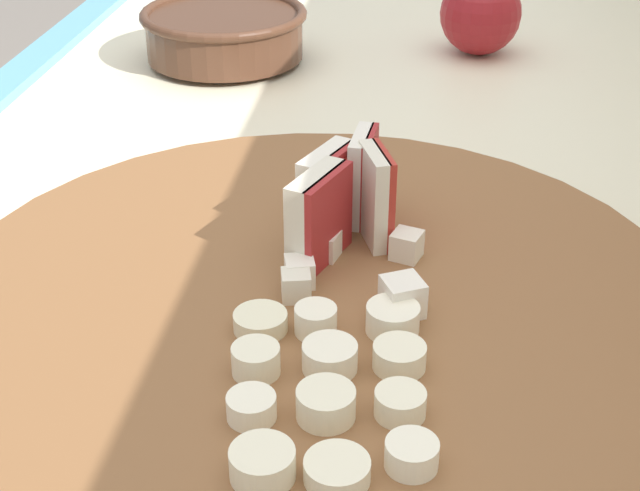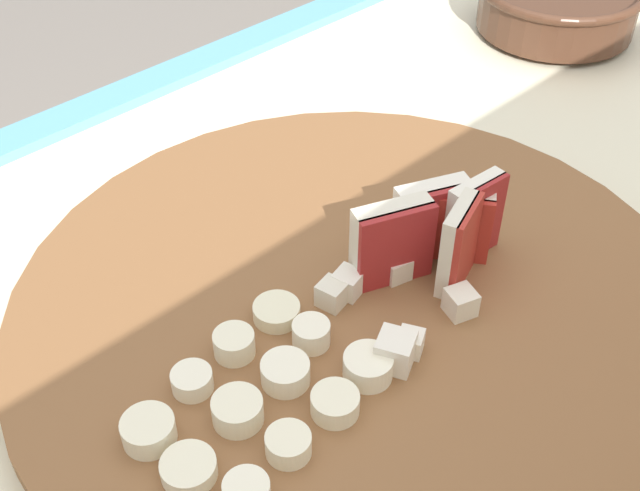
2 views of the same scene
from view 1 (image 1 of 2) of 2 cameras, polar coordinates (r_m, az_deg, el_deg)
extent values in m
cylinder|color=brown|center=(0.55, -0.36, -3.27)|extent=(0.45, 0.45, 0.02)
cube|color=#B22D23|center=(0.59, 2.38, 3.40)|extent=(0.03, 0.04, 0.05)
cube|color=beige|center=(0.60, 1.99, 3.68)|extent=(0.03, 0.04, 0.05)
cube|color=#A32323|center=(0.58, 1.00, 3.25)|extent=(0.05, 0.03, 0.05)
cube|color=white|center=(0.59, 0.32, 3.43)|extent=(0.05, 0.03, 0.05)
cube|color=#A32323|center=(0.55, 0.49, 1.62)|extent=(0.05, 0.02, 0.06)
cube|color=beige|center=(0.55, -0.26, 1.82)|extent=(0.05, 0.03, 0.06)
cube|color=#A32323|center=(0.60, 3.07, 4.22)|extent=(0.04, 0.01, 0.06)
cube|color=white|center=(0.60, 2.50, 4.28)|extent=(0.04, 0.01, 0.06)
cube|color=#B22D23|center=(0.57, 3.89, 3.06)|extent=(0.04, 0.02, 0.06)
cube|color=beige|center=(0.57, 3.32, 3.01)|extent=(0.04, 0.02, 0.06)
cube|color=#EFE5CC|center=(0.56, 0.33, 0.02)|extent=(0.02, 0.02, 0.02)
cube|color=white|center=(0.51, 5.12, -3.17)|extent=(0.03, 0.03, 0.02)
cube|color=beige|center=(0.53, -1.54, -2.47)|extent=(0.02, 0.02, 0.02)
cube|color=white|center=(0.57, -0.14, 0.05)|extent=(0.02, 0.02, 0.01)
cube|color=#EFE5CC|center=(0.57, 5.37, 0.02)|extent=(0.02, 0.02, 0.02)
cube|color=white|center=(0.54, -1.04, -1.65)|extent=(0.02, 0.02, 0.02)
cube|color=white|center=(0.53, 5.16, -2.64)|extent=(0.02, 0.02, 0.01)
cube|color=white|center=(0.56, -1.19, -0.26)|extent=(0.02, 0.02, 0.02)
cylinder|color=beige|center=(0.50, -3.70, -4.72)|extent=(0.03, 0.03, 0.01)
cylinder|color=#F4EAC6|center=(0.47, -3.99, -7.08)|extent=(0.02, 0.02, 0.02)
cylinder|color=white|center=(0.44, -4.26, -9.92)|extent=(0.02, 0.02, 0.01)
cylinder|color=#F4EAC6|center=(0.41, -3.58, -13.30)|extent=(0.03, 0.03, 0.01)
cylinder|color=white|center=(0.50, -0.27, -4.64)|extent=(0.02, 0.02, 0.02)
cylinder|color=white|center=(0.47, 0.61, -6.91)|extent=(0.03, 0.03, 0.01)
cylinder|color=#F4EAC6|center=(0.44, 0.36, -9.76)|extent=(0.03, 0.03, 0.02)
cylinder|color=#F4EAC6|center=(0.41, 1.06, -13.72)|extent=(0.03, 0.03, 0.01)
cylinder|color=white|center=(0.50, 4.51, -4.54)|extent=(0.03, 0.03, 0.02)
cylinder|color=#F4EAC6|center=(0.47, 4.92, -6.86)|extent=(0.03, 0.03, 0.01)
cylinder|color=#F4EAC6|center=(0.45, 4.97, -9.69)|extent=(0.02, 0.02, 0.01)
cylinder|color=white|center=(0.42, 5.68, -12.72)|extent=(0.02, 0.02, 0.01)
cylinder|color=#4C2D1E|center=(0.96, -5.83, 11.39)|extent=(0.09, 0.09, 0.01)
cylinder|color=#4C2D1E|center=(0.95, -5.91, 12.78)|extent=(0.16, 0.16, 0.04)
torus|color=#4C2D1E|center=(0.95, -5.98, 14.03)|extent=(0.17, 0.17, 0.01)
sphere|color=maroon|center=(0.98, 9.89, 13.91)|extent=(0.08, 0.08, 0.08)
camera|label=2|loc=(0.27, 66.11, 31.90)|focal=45.93mm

